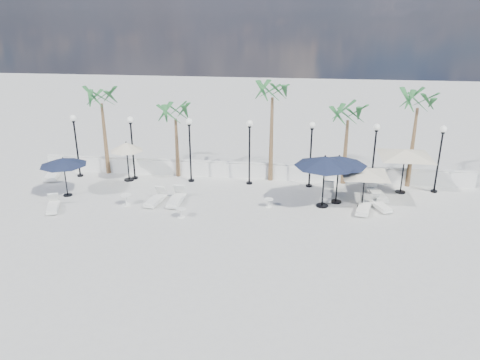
# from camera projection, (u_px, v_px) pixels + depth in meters

# --- Properties ---
(ground) EXTENTS (100.00, 100.00, 0.00)m
(ground) POSITION_uv_depth(u_px,v_px,m) (234.00, 233.00, 21.60)
(ground) COLOR #AEADA9
(ground) RESTS_ON ground
(balustrade) EXTENTS (26.00, 0.30, 1.01)m
(balustrade) POSITION_uv_depth(u_px,v_px,m) (251.00, 171.00, 28.41)
(balustrade) COLOR silver
(balustrade) RESTS_ON ground
(lamppost_0) EXTENTS (0.36, 0.36, 3.84)m
(lamppost_0) POSITION_uv_depth(u_px,v_px,m) (75.00, 137.00, 28.00)
(lamppost_0) COLOR black
(lamppost_0) RESTS_ON ground
(lamppost_1) EXTENTS (0.36, 0.36, 3.84)m
(lamppost_1) POSITION_uv_depth(u_px,v_px,m) (132.00, 139.00, 27.59)
(lamppost_1) COLOR black
(lamppost_1) RESTS_ON ground
(lamppost_2) EXTENTS (0.36, 0.36, 3.84)m
(lamppost_2) POSITION_uv_depth(u_px,v_px,m) (190.00, 141.00, 27.18)
(lamppost_2) COLOR black
(lamppost_2) RESTS_ON ground
(lamppost_3) EXTENTS (0.36, 0.36, 3.84)m
(lamppost_3) POSITION_uv_depth(u_px,v_px,m) (250.00, 143.00, 26.77)
(lamppost_3) COLOR black
(lamppost_3) RESTS_ON ground
(lamppost_4) EXTENTS (0.36, 0.36, 3.84)m
(lamppost_4) POSITION_uv_depth(u_px,v_px,m) (311.00, 145.00, 26.36)
(lamppost_4) COLOR black
(lamppost_4) RESTS_ON ground
(lamppost_5) EXTENTS (0.36, 0.36, 3.84)m
(lamppost_5) POSITION_uv_depth(u_px,v_px,m) (375.00, 147.00, 25.95)
(lamppost_5) COLOR black
(lamppost_5) RESTS_ON ground
(lamppost_6) EXTENTS (0.36, 0.36, 3.84)m
(lamppost_6) POSITION_uv_depth(u_px,v_px,m) (440.00, 150.00, 25.54)
(lamppost_6) COLOR black
(lamppost_6) RESTS_ON ground
(palm_0) EXTENTS (2.60, 2.60, 5.50)m
(palm_0) POSITION_uv_depth(u_px,v_px,m) (101.00, 101.00, 27.86)
(palm_0) COLOR brown
(palm_0) RESTS_ON ground
(palm_1) EXTENTS (2.60, 2.60, 4.70)m
(palm_1) POSITION_uv_depth(u_px,v_px,m) (175.00, 116.00, 27.60)
(palm_1) COLOR brown
(palm_1) RESTS_ON ground
(palm_2) EXTENTS (2.60, 2.60, 6.10)m
(palm_2) POSITION_uv_depth(u_px,v_px,m) (272.00, 95.00, 26.45)
(palm_2) COLOR brown
(palm_2) RESTS_ON ground
(palm_3) EXTENTS (2.60, 2.60, 4.90)m
(palm_3) POSITION_uv_depth(u_px,v_px,m) (348.00, 118.00, 26.36)
(palm_3) COLOR brown
(palm_3) RESTS_ON ground
(palm_4) EXTENTS (2.60, 2.60, 5.70)m
(palm_4) POSITION_uv_depth(u_px,v_px,m) (418.00, 106.00, 25.65)
(palm_4) COLOR brown
(palm_4) RESTS_ON ground
(lounger_0) EXTENTS (1.20, 2.20, 0.79)m
(lounger_0) POSITION_uv_depth(u_px,v_px,m) (53.00, 173.00, 28.55)
(lounger_0) COLOR white
(lounger_0) RESTS_ON ground
(lounger_1) EXTENTS (1.15, 1.78, 0.64)m
(lounger_1) POSITION_uv_depth(u_px,v_px,m) (53.00, 206.00, 24.02)
(lounger_1) COLOR white
(lounger_1) RESTS_ON ground
(lounger_2) EXTENTS (0.64, 1.95, 0.73)m
(lounger_2) POSITION_uv_depth(u_px,v_px,m) (176.00, 199.00, 24.84)
(lounger_2) COLOR white
(lounger_2) RESTS_ON ground
(lounger_3) EXTENTS (0.85, 1.89, 0.68)m
(lounger_3) POSITION_uv_depth(u_px,v_px,m) (156.00, 199.00, 24.84)
(lounger_3) COLOR white
(lounger_3) RESTS_ON ground
(lounger_4) EXTENTS (0.88, 1.94, 0.70)m
(lounger_4) POSITION_uv_depth(u_px,v_px,m) (327.00, 194.00, 25.55)
(lounger_4) COLOR white
(lounger_4) RESTS_ON ground
(lounger_5) EXTENTS (1.04, 1.96, 0.70)m
(lounger_5) POSITION_uv_depth(u_px,v_px,m) (364.00, 207.00, 23.85)
(lounger_5) COLOR white
(lounger_5) RESTS_ON ground
(lounger_6) EXTENTS (1.02, 2.10, 0.76)m
(lounger_6) POSITION_uv_depth(u_px,v_px,m) (377.00, 193.00, 25.54)
(lounger_6) COLOR white
(lounger_6) RESTS_ON ground
(lounger_7) EXTENTS (1.07, 1.71, 0.61)m
(lounger_7) POSITION_uv_depth(u_px,v_px,m) (380.00, 205.00, 24.17)
(lounger_7) COLOR white
(lounger_7) RESTS_ON ground
(side_table_0) EXTENTS (0.59, 0.59, 0.57)m
(side_table_0) POSITION_uv_depth(u_px,v_px,m) (126.00, 199.00, 24.58)
(side_table_0) COLOR white
(side_table_0) RESTS_ON ground
(side_table_1) EXTENTS (0.49, 0.49, 0.47)m
(side_table_1) POSITION_uv_depth(u_px,v_px,m) (181.00, 212.00, 23.14)
(side_table_1) COLOR white
(side_table_1) RESTS_ON ground
(side_table_2) EXTENTS (0.46, 0.46, 0.45)m
(side_table_2) POSITION_uv_depth(u_px,v_px,m) (269.00, 202.00, 24.36)
(side_table_2) COLOR white
(side_table_2) RESTS_ON ground
(parasol_navy_left) EXTENTS (2.53, 2.53, 2.23)m
(parasol_navy_left) POSITION_uv_depth(u_px,v_px,m) (63.00, 162.00, 25.24)
(parasol_navy_left) COLOR black
(parasol_navy_left) RESTS_ON ground
(parasol_navy_mid) EXTENTS (2.97, 2.97, 2.66)m
(parasol_navy_mid) POSITION_uv_depth(u_px,v_px,m) (339.00, 161.00, 24.22)
(parasol_navy_mid) COLOR black
(parasol_navy_mid) RESTS_ON ground
(parasol_navy_right) EXTENTS (3.13, 3.13, 2.81)m
(parasol_navy_right) POSITION_uv_depth(u_px,v_px,m) (325.00, 162.00, 23.68)
(parasol_navy_right) COLOR black
(parasol_navy_right) RESTS_ON ground
(parasol_cream_sq_a) EXTENTS (5.52, 5.52, 2.71)m
(parasol_cream_sq_a) POSITION_uv_depth(u_px,v_px,m) (406.00, 150.00, 25.47)
(parasol_cream_sq_a) COLOR black
(parasol_cream_sq_a) RESTS_ON ground
(parasol_cream_sq_b) EXTENTS (4.54, 4.54, 2.28)m
(parasol_cream_sq_b) POSITION_uv_depth(u_px,v_px,m) (365.00, 169.00, 23.71)
(parasol_cream_sq_b) COLOR black
(parasol_cream_sq_b) RESTS_ON ground
(parasol_cream_small) EXTENTS (1.97, 1.97, 2.42)m
(parasol_cream_small) POSITION_uv_depth(u_px,v_px,m) (126.00, 147.00, 27.49)
(parasol_cream_small) COLOR black
(parasol_cream_small) RESTS_ON ground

